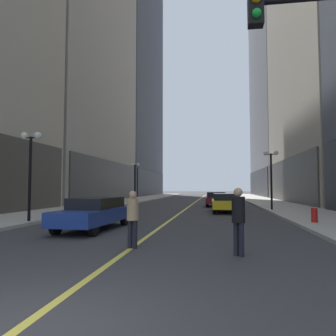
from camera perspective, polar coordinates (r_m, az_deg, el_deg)
name	(u,v)px	position (r m, az deg, el deg)	size (l,w,h in m)	color
ground_plane	(196,202)	(38.38, 5.04, -6.09)	(200.00, 200.00, 0.00)	#38383A
sidewalk_left	(129,201)	(39.76, -6.97, -5.88)	(4.50, 78.00, 0.15)	#ADA8A0
sidewalk_right	(267,202)	(38.73, 17.38, -5.81)	(4.50, 78.00, 0.15)	#ADA8A0
lane_centre_stripe	(196,202)	(38.38, 5.04, -6.09)	(0.16, 70.00, 0.01)	#E5D64C
building_right_far	(294,3)	(74.59, 21.77, 25.95)	(15.09, 26.00, 76.37)	gray
car_blue	(95,212)	(13.67, -13.05, -7.75)	(1.94, 4.87, 1.32)	navy
car_yellow	(225,202)	(22.60, 10.25, -6.06)	(1.90, 4.66, 1.32)	yellow
car_maroon	(216,198)	(29.41, 8.66, -5.46)	(1.88, 4.45, 1.32)	maroon
pedestrian_in_black_coat	(238,216)	(8.42, 12.59, -8.44)	(0.48, 0.48, 1.74)	black
pedestrian_in_tan_trench	(133,215)	(9.30, -6.41, -8.39)	(0.40, 0.40, 1.65)	black
street_lamp_left_near	(31,156)	(16.60, -23.57, 1.99)	(1.06, 0.36, 4.43)	black
street_lamp_left_far	(135,174)	(34.90, -6.02, -1.00)	(1.06, 0.36, 4.43)	black
street_lamp_right_mid	(271,167)	(24.10, 18.10, 0.26)	(1.06, 0.36, 4.43)	black
fire_hydrant_right	(314,217)	(16.15, 24.92, -7.99)	(0.28, 0.28, 0.80)	red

